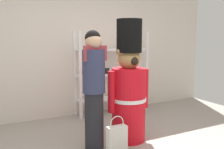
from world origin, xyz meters
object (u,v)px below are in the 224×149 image
(merchandise_shelf, at_px, (112,72))
(person_shopper, at_px, (94,87))
(shopping_bag, at_px, (117,139))
(teddy_bear_guard, at_px, (129,89))

(merchandise_shelf, height_order, person_shopper, merchandise_shelf)
(merchandise_shelf, xyz_separation_m, shopping_bag, (-0.83, -1.74, -0.63))
(person_shopper, xyz_separation_m, shopping_bag, (0.19, -0.29, -0.66))
(teddy_bear_guard, xyz_separation_m, shopping_bag, (-0.37, -0.33, -0.57))
(merchandise_shelf, height_order, shopping_bag, merchandise_shelf)
(merchandise_shelf, distance_m, teddy_bear_guard, 1.48)
(merchandise_shelf, xyz_separation_m, person_shopper, (-1.02, -1.44, 0.03))
(teddy_bear_guard, bearing_deg, merchandise_shelf, 71.87)
(teddy_bear_guard, distance_m, person_shopper, 0.57)
(person_shopper, height_order, shopping_bag, person_shopper)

